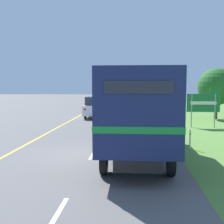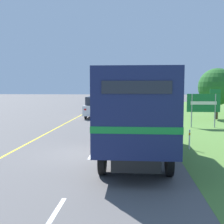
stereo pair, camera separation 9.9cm
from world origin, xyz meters
The scene contains 15 objects.
ground_plane centered at (0.00, 0.00, 0.00)m, with size 200.00×200.00×0.00m, color #5B5959.
edge_line_yellow centered at (-3.70, 14.01, 0.00)m, with size 0.12×62.05×0.01m, color yellow.
centre_dash_nearest centered at (0.00, -6.25, 0.00)m, with size 0.12×2.60×0.01m, color white.
centre_dash_near centered at (0.00, 0.35, 0.00)m, with size 0.12×2.60×0.01m, color white.
centre_dash_mid_a centered at (0.00, 6.95, 0.00)m, with size 0.12×2.60×0.01m, color white.
centre_dash_mid_b centered at (0.00, 13.55, 0.00)m, with size 0.12×2.60×0.01m, color white.
centre_dash_far centered at (0.00, 20.15, 0.00)m, with size 0.12×2.60×0.01m, color white.
centre_dash_farthest centered at (0.00, 26.75, 0.00)m, with size 0.12×2.60×0.01m, color white.
horse_trailer_truck centered at (1.89, -0.28, 1.98)m, with size 2.61×8.54×3.53m.
lead_car_white centered at (-1.88, 14.78, 1.01)m, with size 1.80×4.37×2.01m.
lead_car_blue_ahead centered at (1.70, 25.36, 0.98)m, with size 1.80×4.45×1.94m.
lead_car_black_ahead centered at (-1.73, 35.00, 0.96)m, with size 1.80×3.83×1.90m.
highway_sign centered at (6.89, 8.68, 1.75)m, with size 2.37×0.09×2.79m.
roadside_tree_near centered at (9.35, 14.25, 2.96)m, with size 3.37×3.37×4.65m.
delineator_post centered at (4.44, 1.26, 0.51)m, with size 0.08×0.08×0.95m.
Camera 2 is at (1.82, -12.01, 2.93)m, focal length 45.00 mm.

